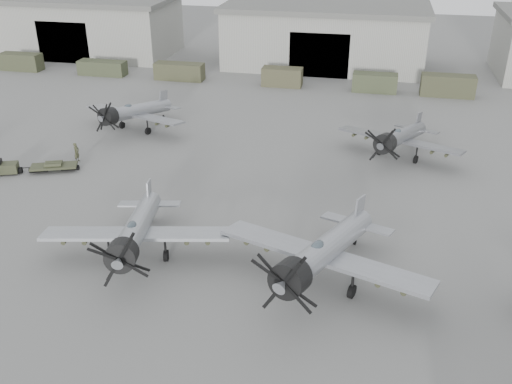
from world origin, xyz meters
TOP-DOWN VIEW (x-y plane):
  - ground at (0.00, 0.00)m, footprint 220.00×220.00m
  - hangar_left at (-38.00, 61.96)m, footprint 29.00×14.80m
  - hangar_center at (0.00, 61.96)m, footprint 29.00×14.80m
  - support_truck_0 at (-42.01, 50.00)m, footprint 5.90×2.20m
  - support_truck_1 at (-29.51, 50.00)m, footprint 6.66×2.20m
  - support_truck_2 at (-18.25, 50.00)m, footprint 6.65×2.20m
  - support_truck_3 at (-4.15, 50.00)m, footprint 5.20×2.20m
  - support_truck_4 at (7.76, 50.00)m, footprint 5.57×2.20m
  - support_truck_5 at (16.63, 50.00)m, footprint 6.51×2.20m
  - aircraft_mid_1 at (-6.64, 7.51)m, footprint 12.60×11.34m
  - aircraft_mid_2 at (5.64, 7.15)m, footprint 13.77×12.40m
  - aircraft_far_0 at (-16.53, 30.27)m, footprint 11.68×10.52m
  - aircraft_far_1 at (10.47, 28.69)m, footprint 11.65×10.53m
  - tug_trailer at (-21.95, 18.60)m, footprint 6.99×3.71m
  - ground_crew at (-18.57, 21.84)m, footprint 0.48×0.70m

SIDE VIEW (x-z plane):
  - ground at x=0.00m, z-range 0.00..0.00m
  - tug_trailer at x=-21.95m, z-range -0.18..1.23m
  - ground_crew at x=-18.57m, z-range 0.00..1.84m
  - support_truck_1 at x=-29.51m, z-range 0.00..1.97m
  - support_truck_2 at x=-18.25m, z-range 0.00..2.25m
  - support_truck_4 at x=7.76m, z-range 0.00..2.32m
  - support_truck_0 at x=-42.01m, z-range 0.00..2.37m
  - support_truck_3 at x=-4.15m, z-range 0.00..2.40m
  - support_truck_5 at x=16.63m, z-range 0.00..2.64m
  - aircraft_far_0 at x=-16.53m, z-range -0.21..4.47m
  - aircraft_far_1 at x=10.47m, z-range -0.21..4.50m
  - aircraft_mid_1 at x=-6.64m, z-range -0.23..4.78m
  - aircraft_mid_2 at x=5.64m, z-range -0.25..5.28m
  - hangar_left at x=-38.00m, z-range 0.02..8.72m
  - hangar_center at x=0.00m, z-range 0.02..8.72m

